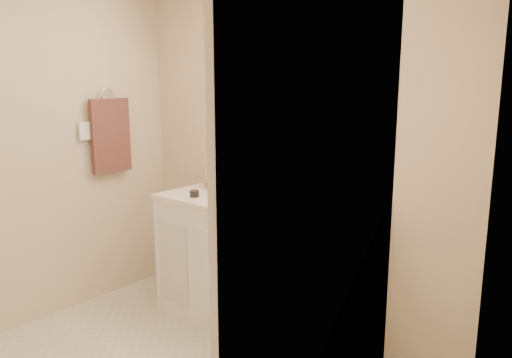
{
  "coord_description": "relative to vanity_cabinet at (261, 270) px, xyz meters",
  "views": [
    {
      "loc": [
        1.97,
        -1.39,
        1.68
      ],
      "look_at": [
        0.0,
        0.97,
        1.05
      ],
      "focal_mm": 35.0,
      "sensor_mm": 36.0,
      "label": 1
    }
  ],
  "objects": [
    {
      "name": "wall_back",
      "position": [
        0.0,
        0.28,
        0.77
      ],
      "size": [
        2.6,
        0.02,
        2.4
      ],
      "primitive_type": "cube",
      "color": "beige",
      "rests_on": "floor"
    },
    {
      "name": "wall_left",
      "position": [
        -1.3,
        -1.02,
        0.77
      ],
      "size": [
        0.02,
        2.6,
        2.4
      ],
      "primitive_type": "cube",
      "color": "beige",
      "rests_on": "floor"
    },
    {
      "name": "wall_right",
      "position": [
        1.3,
        -1.02,
        0.77
      ],
      "size": [
        0.02,
        2.6,
        2.4
      ],
      "primitive_type": "cube",
      "color": "beige",
      "rests_on": "floor"
    },
    {
      "name": "vanity_cabinet",
      "position": [
        0.0,
        0.0,
        0.0
      ],
      "size": [
        1.5,
        0.55,
        0.85
      ],
      "primitive_type": "cube",
      "color": "white",
      "rests_on": "floor"
    },
    {
      "name": "countertop",
      "position": [
        0.0,
        0.0,
        0.44
      ],
      "size": [
        1.52,
        0.57,
        0.03
      ],
      "primitive_type": "cube",
      "color": "white",
      "rests_on": "vanity_cabinet"
    },
    {
      "name": "backsplash",
      "position": [
        0.0,
        0.26,
        0.5
      ],
      "size": [
        1.52,
        0.03,
        0.08
      ],
      "primitive_type": "cube",
      "color": "white",
      "rests_on": "countertop"
    },
    {
      "name": "sink_basin",
      "position": [
        0.0,
        -0.02,
        0.44
      ],
      "size": [
        0.37,
        0.37,
        0.02
      ],
      "primitive_type": "cylinder",
      "color": "beige",
      "rests_on": "countertop"
    },
    {
      "name": "faucet",
      "position": [
        0.0,
        0.16,
        0.51
      ],
      "size": [
        0.02,
        0.02,
        0.11
      ],
      "primitive_type": "cylinder",
      "color": "silver",
      "rests_on": "countertop"
    },
    {
      "name": "mirror",
      "position": [
        0.0,
        0.27,
        1.14
      ],
      "size": [
        1.48,
        0.01,
        1.2
      ],
      "primitive_type": "cube",
      "color": "white",
      "rests_on": "wall_back"
    },
    {
      "name": "blue_mug",
      "position": [
        -0.17,
        0.13,
        0.52
      ],
      "size": [
        0.12,
        0.12,
        0.13
      ],
      "primitive_type": "cylinder",
      "rotation": [
        0.0,
        0.0,
        0.3
      ],
      "color": "navy",
      "rests_on": "countertop"
    },
    {
      "name": "tan_cup",
      "position": [
        0.2,
        0.15,
        0.5
      ],
      "size": [
        0.07,
        0.07,
        0.09
      ],
      "primitive_type": "cylinder",
      "rotation": [
        0.0,
        0.0,
        -0.2
      ],
      "color": "#C2B489",
      "rests_on": "countertop"
    },
    {
      "name": "toothbrush",
      "position": [
        0.21,
        0.15,
        0.6
      ],
      "size": [
        0.02,
        0.04,
        0.19
      ],
      "primitive_type": "cylinder",
      "rotation": [
        0.14,
        0.0,
        0.18
      ],
      "color": "#E83D5D",
      "rests_on": "tan_cup"
    },
    {
      "name": "mouthwash_bottle",
      "position": [
        0.4,
        0.1,
        0.53
      ],
      "size": [
        0.09,
        0.09,
        0.16
      ],
      "primitive_type": "cylinder",
      "rotation": [
        0.0,
        0.0,
        0.37
      ],
      "color": "#0DA496",
      "rests_on": "countertop"
    },
    {
      "name": "clear_pump_bottle",
      "position": [
        0.57,
        0.12,
        0.54
      ],
      "size": [
        0.08,
        0.08,
        0.17
      ],
      "primitive_type": "cylinder",
      "rotation": [
        0.0,
        0.0,
        0.25
      ],
      "color": "silver",
      "rests_on": "countertop"
    },
    {
      "name": "soap_dish",
      "position": [
        0.47,
        -0.14,
        0.46
      ],
      "size": [
        0.13,
        0.12,
        0.01
      ],
      "primitive_type": "cube",
      "rotation": [
        0.0,
        0.0,
        -0.31
      ],
      "color": "white",
      "rests_on": "countertop"
    },
    {
      "name": "green_soap",
      "position": [
        0.47,
        -0.14,
        0.48
      ],
      "size": [
        0.08,
        0.06,
        0.03
      ],
      "primitive_type": "cube",
      "rotation": [
        0.0,
        0.0,
        0.13
      ],
      "color": "#9AC22F",
      "rests_on": "soap_dish"
    },
    {
      "name": "orange_comb",
      "position": [
        0.17,
        -0.18,
        0.46
      ],
      "size": [
        0.11,
        0.02,
        0.0
      ],
      "primitive_type": "cube",
      "rotation": [
        0.0,
        0.0,
        0.01
      ],
      "color": "orange",
      "rests_on": "countertop"
    },
    {
      "name": "dark_jar",
      "position": [
        -0.47,
        -0.14,
        0.48
      ],
      "size": [
        0.08,
        0.08,
        0.04
      ],
      "primitive_type": "cylinder",
      "rotation": [
        0.0,
        0.0,
        -0.38
      ],
      "color": "black",
      "rests_on": "countertop"
    },
    {
      "name": "extra_white_bottle",
      "position": [
        -0.34,
        0.12,
        0.54
      ],
      "size": [
        0.06,
        0.06,
        0.17
      ],
      "primitive_type": "cylinder",
      "rotation": [
        0.0,
        0.0,
        -0.2
      ],
      "color": "silver",
      "rests_on": "countertop"
    },
    {
      "name": "soap_bottle_white",
      "position": [
        -0.21,
        0.2,
        0.56
      ],
      "size": [
        0.1,
        0.1,
        0.2
      ],
      "primitive_type": "imported",
      "rotation": [
        0.0,
        0.0,
        -0.39
      ],
      "color": "white",
      "rests_on": "countertop"
    },
    {
      "name": "soap_bottle_cream",
      "position": [
        -0.3,
        0.16,
        0.55
      ],
      "size": [
        0.09,
        0.09,
        0.18
      ],
      "primitive_type": "imported",
      "rotation": [
        0.0,
        0.0,
        -0.12
      ],
      "color": "beige",
      "rests_on": "countertop"
    },
    {
      "name": "soap_bottle_yellow",
      "position": [
        -0.39,
        0.21,
        0.53
      ],
      "size": [
        0.13,
        0.13,
        0.15
      ],
      "primitive_type": "imported",
      "rotation": [
        0.0,
        0.0,
        -0.04
      ],
      "color": "#DBDC55",
      "rests_on": "countertop"
    },
    {
      "name": "wicker_basket",
      "position": [
        -0.57,
        0.18,
        0.48
      ],
      "size": [
        0.25,
        0.25,
        0.05
      ],
      "primitive_type": "imported",
      "rotation": [
        0.0,
        0.0,
        -0.17
      ],
      "color": "#9B653E",
      "rests_on": "countertop"
    },
    {
      "name": "hair_dryer",
      "position": [
        -0.55,
        0.18,
        0.54
      ],
      "size": [
        0.14,
        0.11,
        0.06
      ],
      "primitive_type": "cylinder",
      "rotation": [
        0.0,
        1.57,
        -0.42
      ],
      "color": "black",
      "rests_on": "wicker_basket"
    },
    {
      "name": "towel_ring",
      "position": [
        -1.27,
        -0.25,
        1.12
      ],
      "size": [
        0.01,
        0.11,
        0.11
      ],
      "primitive_type": "torus",
      "rotation": [
        0.0,
        1.57,
        0.0
      ],
      "color": "silver",
      "rests_on": "wall_left"
    },
    {
      "name": "hand_towel",
      "position": [
        -1.25,
        -0.25,
        0.82
      ],
      "size": [
        0.04,
        0.32,
        0.55
      ],
      "primitive_type": "cube",
      "color": "#381F1E",
      "rests_on": "towel_ring"
    },
    {
      "name": "switch_plate",
      "position": [
        -1.27,
        -0.45,
        0.88
      ],
      "size": [
        0.01,
        0.08,
        0.13
      ],
      "primitive_type": "cube",
      "color": "white",
      "rests_on": "wall_left"
    },
    {
      "name": "door",
      "position": [
        1.29,
        -1.32,
        0.57
      ],
      "size": [
        0.02,
        0.82,
        2.0
      ],
      "primitive_type": "cube",
      "color": "white",
      "rests_on": "floor"
    }
  ]
}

